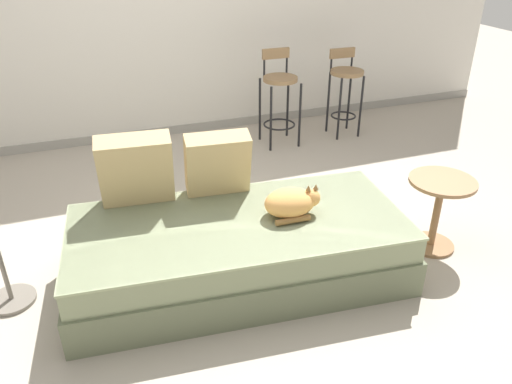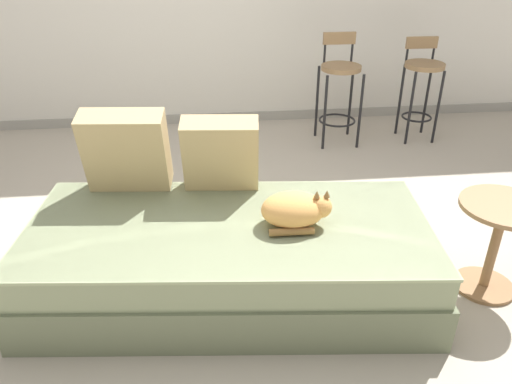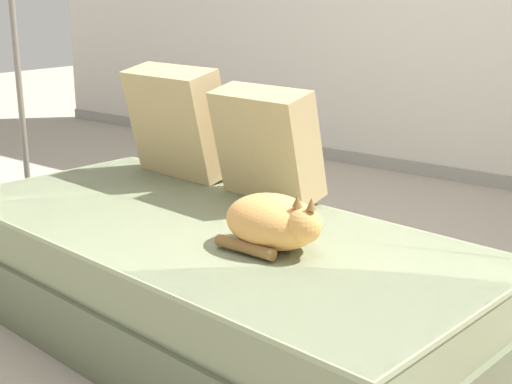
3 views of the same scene
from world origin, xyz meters
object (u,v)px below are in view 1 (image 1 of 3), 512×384
bar_stool_by_doorway (345,83)px  throw_pillow_corner (136,169)px  couch (239,249)px  side_table (438,204)px  cat (292,202)px  bar_stool_near_window (279,92)px  throw_pillow_middle (217,163)px

bar_stool_by_doorway → throw_pillow_corner: bearing=-146.4°
couch → side_table: size_ratio=4.11×
couch → throw_pillow_corner: (-0.53, 0.43, 0.44)m
couch → throw_pillow_corner: 0.81m
cat → bar_stool_near_window: 2.16m
throw_pillow_corner → cat: bearing=-28.6°
throw_pillow_corner → cat: (0.86, -0.47, -0.15)m
throw_pillow_middle → bar_stool_by_doorway: size_ratio=0.49×
bar_stool_by_doorway → couch: bearing=-132.5°
bar_stool_by_doorway → cat: bearing=-126.2°
side_table → bar_stool_near_window: bearing=97.9°
bar_stool_near_window → side_table: size_ratio=1.80×
cat → side_table: size_ratio=0.68×
bar_stool_by_doorway → side_table: size_ratio=1.70×
bar_stool_by_doorway → side_table: 2.18m
couch → side_table: 1.39m
throw_pillow_middle → bar_stool_near_window: bar_stool_near_window is taller
couch → side_table: (1.38, -0.13, 0.13)m
couch → throw_pillow_middle: throw_pillow_middle is taller
couch → side_table: bearing=-5.5°
throw_pillow_middle → side_table: (1.39, -0.51, -0.30)m
couch → side_table: side_table is taller
cat → side_table: cat is taller
couch → cat: (0.33, -0.04, 0.29)m
cat → bar_stool_near_window: bar_stool_near_window is taller
couch → throw_pillow_middle: 0.57m
couch → bar_stool_near_window: size_ratio=2.29×
throw_pillow_middle → side_table: bearing=-20.2°
couch → bar_stool_by_doorway: 2.72m
throw_pillow_middle → side_table: size_ratio=0.84×
throw_pillow_middle → bar_stool_by_doorway: 2.44m
bar_stool_by_doorway → side_table: (-0.44, -2.12, -0.22)m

